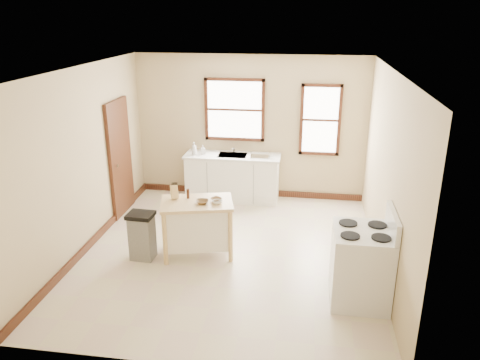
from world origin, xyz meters
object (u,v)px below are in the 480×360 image
(kitchen_island, at_px, (198,228))
(bowl_b, at_px, (216,199))
(bowl_c, at_px, (217,202))
(trash_bin, at_px, (142,236))
(dish_rack, at_px, (260,155))
(gas_stove, at_px, (362,256))
(bowl_a, at_px, (202,202))
(knife_block, at_px, (174,192))
(pepper_grinder, at_px, (188,194))
(soap_bottle_b, at_px, (203,150))
(soap_bottle_a, at_px, (194,149))

(kitchen_island, height_order, bowl_b, bowl_b)
(bowl_c, height_order, trash_bin, bowl_c)
(bowl_c, relative_size, trash_bin, 0.21)
(dish_rack, height_order, gas_stove, gas_stove)
(bowl_a, bearing_deg, kitchen_island, 151.68)
(knife_block, xyz_separation_m, pepper_grinder, (0.20, 0.04, -0.03))
(dish_rack, bearing_deg, bowl_c, -91.22)
(bowl_b, bearing_deg, bowl_a, -143.59)
(kitchen_island, distance_m, bowl_c, 0.56)
(bowl_b, relative_size, gas_stove, 0.13)
(soap_bottle_b, height_order, gas_stove, gas_stove)
(trash_bin, relative_size, gas_stove, 0.59)
(trash_bin, bearing_deg, dish_rack, 62.11)
(soap_bottle_a, bearing_deg, pepper_grinder, -72.01)
(knife_block, bearing_deg, dish_rack, 33.44)
(bowl_c, xyz_separation_m, gas_stove, (2.03, -0.85, -0.27))
(trash_bin, bearing_deg, soap_bottle_a, 88.09)
(dish_rack, bearing_deg, knife_block, -107.68)
(gas_stove, bearing_deg, knife_block, 160.63)
(kitchen_island, xyz_separation_m, knife_block, (-0.36, 0.07, 0.54))
(kitchen_island, distance_m, pepper_grinder, 0.55)
(knife_block, xyz_separation_m, bowl_c, (0.68, -0.10, -0.08))
(gas_stove, bearing_deg, bowl_b, 154.89)
(soap_bottle_b, relative_size, dish_rack, 0.49)
(kitchen_island, bearing_deg, trash_bin, -176.25)
(soap_bottle_a, xyz_separation_m, pepper_grinder, (0.41, -2.07, -0.10))
(dish_rack, bearing_deg, kitchen_island, -99.01)
(knife_block, bearing_deg, soap_bottle_a, 65.52)
(soap_bottle_a, distance_m, trash_bin, 2.54)
(dish_rack, bearing_deg, gas_stove, -53.55)
(kitchen_island, xyz_separation_m, bowl_a, (0.10, -0.05, 0.46))
(pepper_grinder, distance_m, gas_stove, 2.71)
(trash_bin, height_order, gas_stove, gas_stove)
(soap_bottle_b, distance_m, kitchen_island, 2.37)
(bowl_c, bearing_deg, dish_rack, 79.98)
(kitchen_island, relative_size, bowl_a, 5.60)
(pepper_grinder, relative_size, gas_stove, 0.12)
(soap_bottle_a, bearing_deg, trash_bin, -88.49)
(soap_bottle_a, xyz_separation_m, knife_block, (0.21, -2.12, -0.07))
(dish_rack, height_order, bowl_c, dish_rack)
(knife_block, distance_m, bowl_c, 0.69)
(trash_bin, bearing_deg, pepper_grinder, 33.56)
(bowl_a, height_order, bowl_c, same)
(dish_rack, distance_m, bowl_a, 2.36)
(bowl_a, bearing_deg, dish_rack, 74.85)
(bowl_c, height_order, gas_stove, gas_stove)
(soap_bottle_a, distance_m, pepper_grinder, 2.11)
(bowl_c, xyz_separation_m, trash_bin, (-1.11, -0.23, -0.52))
(soap_bottle_a, height_order, soap_bottle_b, soap_bottle_a)
(bowl_b, bearing_deg, trash_bin, -162.51)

